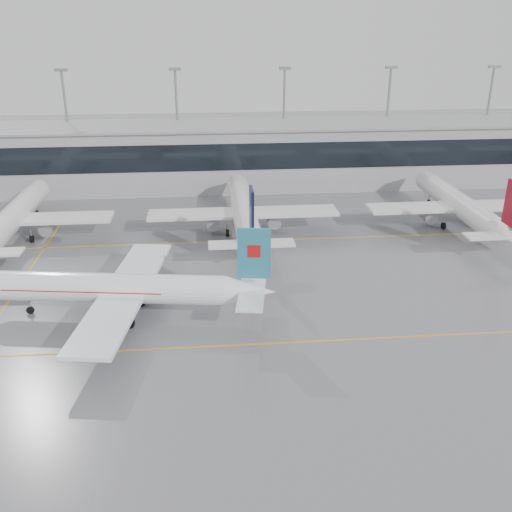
{
  "coord_description": "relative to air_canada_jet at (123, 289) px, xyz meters",
  "views": [
    {
      "loc": [
        -5.85,
        -51.3,
        31.55
      ],
      "look_at": [
        0.0,
        12.0,
        5.0
      ],
      "focal_mm": 40.0,
      "sensor_mm": 36.0,
      "label": 1
    }
  ],
  "objects": [
    {
      "name": "ground",
      "position": [
        15.42,
        -7.44,
        -3.48
      ],
      "size": [
        320.0,
        320.0,
        0.0
      ],
      "primitive_type": "plane",
      "color": "slate",
      "rests_on": "ground"
    },
    {
      "name": "taxi_line_main",
      "position": [
        15.42,
        -7.44,
        -3.47
      ],
      "size": [
        120.0,
        0.25,
        0.01
      ],
      "primitive_type": "cube",
      "color": "gold",
      "rests_on": "ground"
    },
    {
      "name": "taxi_line_north",
      "position": [
        15.42,
        22.56,
        -3.47
      ],
      "size": [
        120.0,
        0.25,
        0.01
      ],
      "primitive_type": "cube",
      "color": "gold",
      "rests_on": "ground"
    },
    {
      "name": "taxi_line_cross",
      "position": [
        -14.58,
        7.56,
        -3.47
      ],
      "size": [
        0.25,
        60.0,
        0.01
      ],
      "primitive_type": "cube",
      "color": "gold",
      "rests_on": "ground"
    },
    {
      "name": "terminal",
      "position": [
        15.42,
        54.56,
        2.52
      ],
      "size": [
        180.0,
        15.0,
        12.0
      ],
      "primitive_type": "cube",
      "color": "#9A9A9E",
      "rests_on": "ground"
    },
    {
      "name": "terminal_glass",
      "position": [
        15.42,
        47.01,
        4.02
      ],
      "size": [
        180.0,
        0.2,
        5.0
      ],
      "primitive_type": "cube",
      "color": "black",
      "rests_on": "ground"
    },
    {
      "name": "terminal_roof",
      "position": [
        15.42,
        54.56,
        8.72
      ],
      "size": [
        182.0,
        16.0,
        0.4
      ],
      "primitive_type": "cube",
      "color": "gray",
      "rests_on": "ground"
    },
    {
      "name": "light_masts",
      "position": [
        15.42,
        60.56,
        9.87
      ],
      "size": [
        156.4,
        1.0,
        22.6
      ],
      "color": "gray",
      "rests_on": "ground"
    },
    {
      "name": "air_canada_jet",
      "position": [
        0.0,
        0.0,
        0.0
      ],
      "size": [
        35.42,
        28.29,
        11.01
      ],
      "rotation": [
        0.0,
        0.0,
        2.99
      ],
      "color": "white",
      "rests_on": "ground"
    },
    {
      "name": "parked_jet_b",
      "position": [
        -19.58,
        26.25,
        0.23
      ],
      "size": [
        29.64,
        36.96,
        11.72
      ],
      "rotation": [
        0.0,
        0.0,
        1.57
      ],
      "color": "silver",
      "rests_on": "ground"
    },
    {
      "name": "parked_jet_c",
      "position": [
        15.42,
        26.25,
        0.23
      ],
      "size": [
        29.64,
        36.96,
        11.72
      ],
      "rotation": [
        0.0,
        0.0,
        1.57
      ],
      "color": "silver",
      "rests_on": "ground"
    },
    {
      "name": "parked_jet_d",
      "position": [
        50.42,
        26.25,
        0.23
      ],
      "size": [
        29.64,
        36.96,
        11.72
      ],
      "rotation": [
        0.0,
        0.0,
        1.57
      ],
      "color": "silver",
      "rests_on": "ground"
    }
  ]
}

